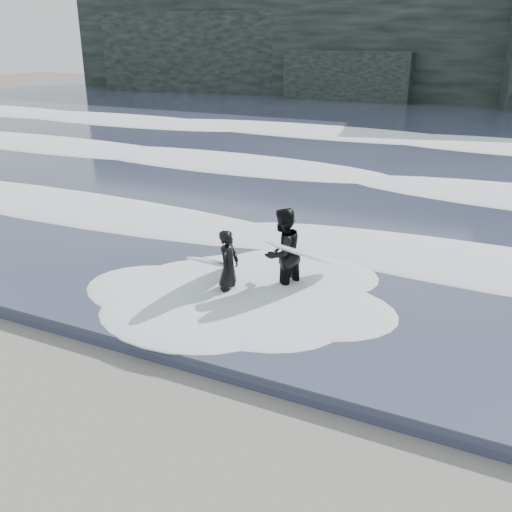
% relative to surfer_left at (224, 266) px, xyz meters
% --- Properties ---
extents(sea, '(90.00, 52.00, 0.30)m').
position_rel_surfer_left_xyz_m(sea, '(-0.60, 23.38, -0.67)').
color(sea, '#353851').
rests_on(sea, ground).
extents(headland, '(70.00, 9.00, 10.00)m').
position_rel_surfer_left_xyz_m(headland, '(-0.60, 40.38, 4.18)').
color(headland, black).
rests_on(headland, ground).
extents(foam_near, '(60.00, 3.20, 0.20)m').
position_rel_surfer_left_xyz_m(foam_near, '(-0.60, 3.38, -0.42)').
color(foam_near, white).
rests_on(foam_near, sea).
extents(foam_mid, '(60.00, 4.00, 0.24)m').
position_rel_surfer_left_xyz_m(foam_mid, '(-0.60, 10.38, -0.40)').
color(foam_mid, white).
rests_on(foam_mid, sea).
extents(foam_far, '(60.00, 4.80, 0.30)m').
position_rel_surfer_left_xyz_m(foam_far, '(-0.60, 19.38, -0.37)').
color(foam_far, white).
rests_on(foam_far, sea).
extents(surfer_left, '(1.01, 2.18, 1.62)m').
position_rel_surfer_left_xyz_m(surfer_left, '(0.00, 0.00, 0.00)').
color(surfer_left, black).
rests_on(surfer_left, ground).
extents(surfer_right, '(1.59, 2.17, 1.97)m').
position_rel_surfer_left_xyz_m(surfer_right, '(1.01, 0.82, 0.17)').
color(surfer_right, black).
rests_on(surfer_right, ground).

